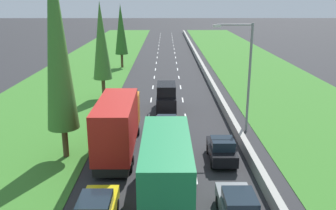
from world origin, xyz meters
The scene contains 15 objects.
ground_plane centered at (0.00, 60.00, 0.00)m, with size 300.00×300.00×0.00m, color #28282B.
grass_verge_left centered at (-12.65, 60.00, 0.02)m, with size 14.00×140.00×0.04m, color #387528.
grass_verge_right centered at (14.35, 60.00, 0.02)m, with size 14.00×140.00×0.04m, color #387528.
median_barrier centered at (5.70, 60.00, 0.42)m, with size 0.44×120.00×0.85m, color #9E9B93.
lane_markings centered at (0.00, 60.00, 0.01)m, with size 3.64×116.00×0.01m.
green_box_truck_centre_lane centered at (-0.12, 17.84, 2.18)m, with size 2.46×9.40×4.18m.
grey_sedan_centre_lane centered at (-0.05, 28.02, 0.81)m, with size 1.82×4.50×1.64m.
black_van_centre_lane centered at (-0.07, 35.00, 1.40)m, with size 1.96×4.90×2.82m.
grey_sedan_right_lane centered at (3.49, 16.07, 0.81)m, with size 1.82×4.50×1.64m.
black_hatchback_right_lane centered at (3.71, 23.29, 0.84)m, with size 1.74×3.90×1.72m.
red_box_truck_left_lane centered at (-3.54, 24.78, 2.18)m, with size 2.46×9.40×4.18m.
poplar_tree_second centered at (-7.22, 24.09, 8.49)m, with size 2.17×2.17×14.87m.
poplar_tree_third centered at (-7.13, 40.05, 6.37)m, with size 2.07×2.07×10.64m.
poplar_tree_fourth centered at (-7.20, 58.71, 6.08)m, with size 2.05×2.05×10.06m.
street_light_mast centered at (6.34, 29.23, 5.23)m, with size 3.20×0.28×9.00m.
Camera 1 is at (-0.13, 0.24, 10.86)m, focal length 38.86 mm.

